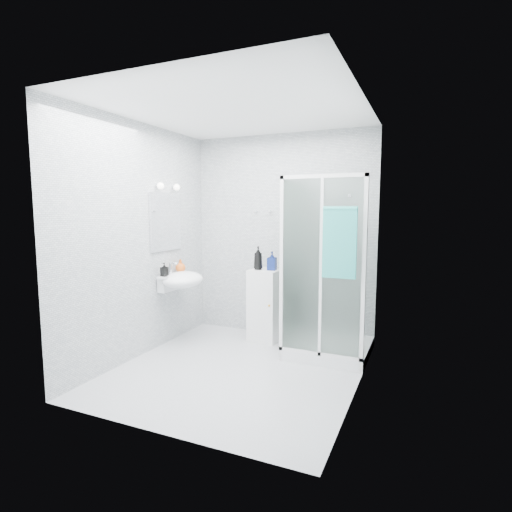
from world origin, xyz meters
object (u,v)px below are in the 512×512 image
at_px(shower_enclosure, 321,316).
at_px(hand_towel, 340,241).
at_px(storage_cabinet, 266,305).
at_px(shampoo_bottle_b, 272,261).
at_px(soap_dispenser_orange, 180,266).
at_px(soap_dispenser_black, 164,269).
at_px(wall_basin, 181,280).
at_px(shampoo_bottle_a, 258,258).

height_order(shower_enclosure, hand_towel, shower_enclosure).
height_order(storage_cabinet, shampoo_bottle_b, shampoo_bottle_b).
distance_m(soap_dispenser_orange, soap_dispenser_black, 0.35).
bearing_deg(shower_enclosure, soap_dispenser_black, -164.61).
height_order(wall_basin, shampoo_bottle_a, shampoo_bottle_a).
distance_m(wall_basin, shampoo_bottle_b, 1.14).
bearing_deg(shampoo_bottle_b, shampoo_bottle_a, -171.12).
height_order(storage_cabinet, shampoo_bottle_a, shampoo_bottle_a).
bearing_deg(hand_towel, shampoo_bottle_b, 146.20).
height_order(hand_towel, soap_dispenser_black, hand_towel).
relative_size(shampoo_bottle_b, soap_dispenser_orange, 1.43).
height_order(wall_basin, soap_dispenser_black, soap_dispenser_black).
xyz_separation_m(wall_basin, soap_dispenser_orange, (-0.12, 0.17, 0.15)).
xyz_separation_m(wall_basin, shampoo_bottle_b, (0.96, 0.56, 0.22)).
distance_m(wall_basin, hand_towel, 2.01).
bearing_deg(soap_dispenser_black, hand_towel, 2.41).
distance_m(wall_basin, storage_cabinet, 1.11).
height_order(shower_enclosure, storage_cabinet, shower_enclosure).
relative_size(shower_enclosure, soap_dispenser_orange, 12.34).
bearing_deg(soap_dispenser_orange, hand_towel, -7.21).
height_order(shower_enclosure, soap_dispenser_orange, shower_enclosure).
xyz_separation_m(soap_dispenser_orange, soap_dispenser_black, (0.01, -0.35, 0.00)).
height_order(hand_towel, soap_dispenser_orange, hand_towel).
distance_m(hand_towel, shampoo_bottle_a, 1.33).
bearing_deg(hand_towel, soap_dispenser_black, -177.59).
bearing_deg(hand_towel, wall_basin, 177.48).
height_order(shower_enclosure, shampoo_bottle_b, shower_enclosure).
relative_size(shampoo_bottle_b, soap_dispenser_black, 1.43).
height_order(hand_towel, shampoo_bottle_a, hand_towel).
relative_size(shampoo_bottle_a, soap_dispenser_orange, 1.81).
bearing_deg(shampoo_bottle_b, soap_dispenser_orange, -160.48).
height_order(shampoo_bottle_b, soap_dispenser_black, shampoo_bottle_b).
bearing_deg(shampoo_bottle_b, shower_enclosure, -19.50).
distance_m(shower_enclosure, shampoo_bottle_b, 0.93).
xyz_separation_m(shampoo_bottle_a, shampoo_bottle_b, (0.18, 0.03, -0.03)).
bearing_deg(shampoo_bottle_a, soap_dispenser_orange, -158.57).
relative_size(shower_enclosure, hand_towel, 2.81).
bearing_deg(shampoo_bottle_a, hand_towel, -28.48).
bearing_deg(shampoo_bottle_a, storage_cabinet, 18.56).
relative_size(shampoo_bottle_a, soap_dispenser_black, 1.81).
bearing_deg(hand_towel, shower_enclosure, 124.35).
relative_size(storage_cabinet, shampoo_bottle_a, 3.07).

